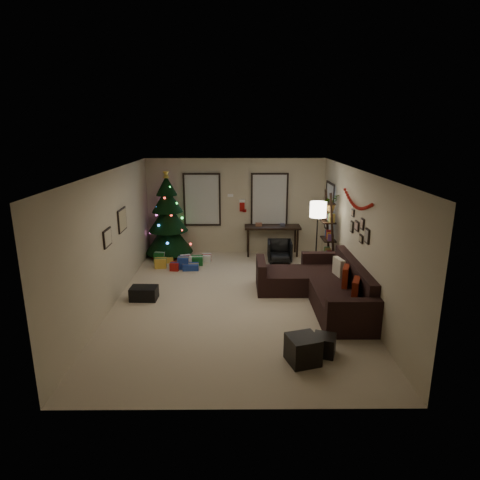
# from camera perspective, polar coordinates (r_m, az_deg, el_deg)

# --- Properties ---
(floor) EXTENTS (7.00, 7.00, 0.00)m
(floor) POSITION_cam_1_polar(r_m,az_deg,el_deg) (8.79, -0.63, -8.29)
(floor) COLOR #C6B396
(floor) RESTS_ON ground
(ceiling) EXTENTS (7.00, 7.00, 0.00)m
(ceiling) POSITION_cam_1_polar(r_m,az_deg,el_deg) (8.10, -0.69, 9.50)
(ceiling) COLOR white
(ceiling) RESTS_ON floor
(wall_back) EXTENTS (5.00, 0.00, 5.00)m
(wall_back) POSITION_cam_1_polar(r_m,az_deg,el_deg) (11.76, -0.59, 4.67)
(wall_back) COLOR #C1B393
(wall_back) RESTS_ON floor
(wall_front) EXTENTS (5.00, 0.00, 5.00)m
(wall_front) POSITION_cam_1_polar(r_m,az_deg,el_deg) (5.05, -0.81, -10.12)
(wall_front) COLOR #C1B393
(wall_front) RESTS_ON floor
(wall_left) EXTENTS (0.00, 7.00, 7.00)m
(wall_left) POSITION_cam_1_polar(r_m,az_deg,el_deg) (8.72, -17.31, 0.20)
(wall_left) COLOR #C1B393
(wall_left) RESTS_ON floor
(wall_right) EXTENTS (0.00, 7.00, 7.00)m
(wall_right) POSITION_cam_1_polar(r_m,az_deg,el_deg) (8.70, 16.04, 0.26)
(wall_right) COLOR #C1B393
(wall_right) RESTS_ON floor
(window_back_left) EXTENTS (1.05, 0.06, 1.50)m
(window_back_left) POSITION_cam_1_polar(r_m,az_deg,el_deg) (11.74, -5.26, 5.57)
(window_back_left) COLOR #728CB2
(window_back_left) RESTS_ON wall_back
(window_back_right) EXTENTS (1.05, 0.06, 1.50)m
(window_back_right) POSITION_cam_1_polar(r_m,az_deg,el_deg) (11.73, 4.07, 5.59)
(window_back_right) COLOR #728CB2
(window_back_right) RESTS_ON wall_back
(window_right_wall) EXTENTS (0.06, 0.90, 1.30)m
(window_right_wall) POSITION_cam_1_polar(r_m,az_deg,el_deg) (11.07, 12.32, 4.43)
(window_right_wall) COLOR #728CB2
(window_right_wall) RESTS_ON wall_right
(christmas_tree) EXTENTS (1.32, 1.32, 2.46)m
(christmas_tree) POSITION_cam_1_polar(r_m,az_deg,el_deg) (11.64, -9.91, 2.66)
(christmas_tree) COLOR black
(christmas_tree) RESTS_ON floor
(presents) EXTENTS (1.50, 1.01, 0.30)m
(presents) POSITION_cam_1_polar(r_m,az_deg,el_deg) (10.97, -8.13, -2.95)
(presents) COLOR #14591E
(presents) RESTS_ON floor
(sofa) EXTENTS (2.03, 2.94, 0.90)m
(sofa) POSITION_cam_1_polar(r_m,az_deg,el_deg) (8.83, 11.33, -6.43)
(sofa) COLOR black
(sofa) RESTS_ON floor
(pillow_red_a) EXTENTS (0.26, 0.43, 0.42)m
(pillow_red_a) POSITION_cam_1_polar(r_m,az_deg,el_deg) (7.90, 15.69, -6.67)
(pillow_red_a) COLOR maroon
(pillow_red_a) RESTS_ON sofa
(pillow_red_b) EXTENTS (0.24, 0.42, 0.41)m
(pillow_red_b) POSITION_cam_1_polar(r_m,az_deg,el_deg) (8.55, 14.38, -4.88)
(pillow_red_b) COLOR maroon
(pillow_red_b) RESTS_ON sofa
(pillow_cream) EXTENTS (0.19, 0.40, 0.38)m
(pillow_cream) POSITION_cam_1_polar(r_m,az_deg,el_deg) (9.10, 13.45, -3.66)
(pillow_cream) COLOR beige
(pillow_cream) RESTS_ON sofa
(ottoman_near) EXTENTS (0.56, 0.56, 0.43)m
(ottoman_near) POSITION_cam_1_polar(r_m,az_deg,el_deg) (6.64, 8.68, -14.72)
(ottoman_near) COLOR black
(ottoman_near) RESTS_ON floor
(ottoman_far) EXTENTS (0.44, 0.44, 0.32)m
(ottoman_far) POSITION_cam_1_polar(r_m,az_deg,el_deg) (6.93, 11.53, -14.01)
(ottoman_far) COLOR black
(ottoman_far) RESTS_ON floor
(desk) EXTENTS (1.56, 0.56, 0.84)m
(desk) POSITION_cam_1_polar(r_m,az_deg,el_deg) (11.66, 4.50, 1.47)
(desk) COLOR black
(desk) RESTS_ON floor
(desk_chair) EXTENTS (0.60, 0.56, 0.60)m
(desk_chair) POSITION_cam_1_polar(r_m,az_deg,el_deg) (11.17, 5.50, -1.54)
(desk_chair) COLOR black
(desk_chair) RESTS_ON floor
(bookshelf) EXTENTS (0.30, 0.60, 2.05)m
(bookshelf) POSITION_cam_1_polar(r_m,az_deg,el_deg) (10.38, 12.19, 0.84)
(bookshelf) COLOR black
(bookshelf) RESTS_ON floor
(potted_plant) EXTENTS (0.60, 0.60, 0.51)m
(potted_plant) POSITION_cam_1_polar(r_m,az_deg,el_deg) (10.21, 12.45, 5.35)
(potted_plant) COLOR #4C4C4C
(potted_plant) RESTS_ON bookshelf
(floor_lamp) EXTENTS (0.39, 0.39, 1.83)m
(floor_lamp) POSITION_cam_1_polar(r_m,az_deg,el_deg) (9.95, 10.70, 3.48)
(floor_lamp) COLOR black
(floor_lamp) RESTS_ON floor
(art_map) EXTENTS (0.04, 0.60, 0.50)m
(art_map) POSITION_cam_1_polar(r_m,az_deg,el_deg) (9.40, -15.96, 2.68)
(art_map) COLOR black
(art_map) RESTS_ON wall_left
(art_abstract) EXTENTS (0.04, 0.45, 0.35)m
(art_abstract) POSITION_cam_1_polar(r_m,az_deg,el_deg) (8.40, -17.85, 0.29)
(art_abstract) COLOR black
(art_abstract) RESTS_ON wall_left
(gallery) EXTENTS (0.03, 1.25, 0.54)m
(gallery) POSITION_cam_1_polar(r_m,az_deg,el_deg) (8.58, 16.15, 1.56)
(gallery) COLOR black
(gallery) RESTS_ON wall_right
(garland) EXTENTS (0.08, 1.90, 0.30)m
(garland) POSITION_cam_1_polar(r_m,az_deg,el_deg) (8.68, 15.79, 5.16)
(garland) COLOR #A5140C
(garland) RESTS_ON wall_right
(stocking_left) EXTENTS (0.20, 0.05, 0.36)m
(stocking_left) POSITION_cam_1_polar(r_m,az_deg,el_deg) (11.75, -1.29, 5.57)
(stocking_left) COLOR #990F0C
(stocking_left) RESTS_ON wall_back
(stocking_right) EXTENTS (0.20, 0.05, 0.36)m
(stocking_right) POSITION_cam_1_polar(r_m,az_deg,el_deg) (11.73, 0.33, 4.79)
(stocking_right) COLOR #990F0C
(stocking_right) RESTS_ON wall_back
(storage_bin) EXTENTS (0.57, 0.39, 0.28)m
(storage_bin) POSITION_cam_1_polar(r_m,az_deg,el_deg) (9.00, -13.11, -7.17)
(storage_bin) COLOR black
(storage_bin) RESTS_ON floor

